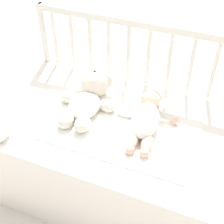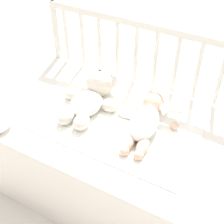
{
  "view_description": "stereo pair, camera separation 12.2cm",
  "coord_description": "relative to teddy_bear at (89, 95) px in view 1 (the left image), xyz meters",
  "views": [
    {
      "loc": [
        0.41,
        -1.0,
        1.5
      ],
      "look_at": [
        0.0,
        0.01,
        0.55
      ],
      "focal_mm": 50.0,
      "sensor_mm": 36.0,
      "label": 1
    },
    {
      "loc": [
        0.52,
        -0.94,
        1.5
      ],
      "look_at": [
        0.0,
        0.01,
        0.55
      ],
      "focal_mm": 50.0,
      "sensor_mm": 36.0,
      "label": 2
    }
  ],
  "objects": [
    {
      "name": "crib_mattress",
      "position": [
        0.15,
        -0.08,
        -0.3
      ],
      "size": [
        1.18,
        0.69,
        0.49
      ],
      "color": "white",
      "rests_on": "ground_plane"
    },
    {
      "name": "baby",
      "position": [
        0.31,
        -0.04,
        -0.01
      ],
      "size": [
        0.3,
        0.39,
        0.11
      ],
      "color": "white",
      "rests_on": "crib_mattress"
    },
    {
      "name": "ground_plane",
      "position": [
        0.15,
        -0.08,
        -0.55
      ],
      "size": [
        12.0,
        12.0,
        0.0
      ],
      "primitive_type": "plane",
      "color": "silver"
    },
    {
      "name": "crib_rail",
      "position": [
        0.15,
        0.29,
        0.05
      ],
      "size": [
        1.18,
        0.04,
        0.85
      ],
      "color": "beige",
      "rests_on": "ground_plane"
    },
    {
      "name": "teddy_bear",
      "position": [
        0.0,
        0.0,
        0.0
      ],
      "size": [
        0.3,
        0.39,
        0.15
      ],
      "color": "silver",
      "rests_on": "crib_mattress"
    },
    {
      "name": "blanket",
      "position": [
        0.15,
        -0.06,
        -0.05
      ],
      "size": [
        0.81,
        0.5,
        0.01
      ],
      "color": "white",
      "rests_on": "crib_mattress"
    }
  ]
}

